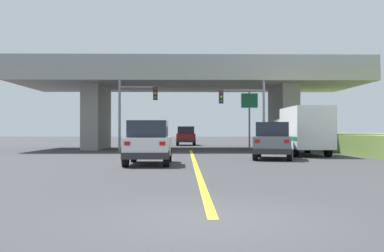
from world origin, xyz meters
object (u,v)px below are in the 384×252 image
sedan_oncoming (186,136)px  traffic_signal_nearside (248,107)px  suv_lead (149,143)px  suv_crossing (273,141)px  box_truck (303,130)px  highway_sign (249,107)px  traffic_signal_farside (133,105)px

sedan_oncoming → traffic_signal_nearside: traffic_signal_nearside is taller
suv_lead → suv_crossing: (6.55, 3.86, 0.00)m
box_truck → suv_crossing: bearing=-124.3°
suv_crossing → highway_sign: highway_sign is taller
traffic_signal_nearside → box_truck: bearing=-52.4°
box_truck → sedan_oncoming: 20.89m
suv_lead → traffic_signal_farside: traffic_signal_farside is taller
suv_crossing → sedan_oncoming: bearing=114.2°
suv_lead → traffic_signal_farside: size_ratio=0.80×
highway_sign → suv_crossing: bearing=-92.2°
traffic_signal_nearside → traffic_signal_farside: size_ratio=0.97×
traffic_signal_farside → suv_lead: bearing=-80.0°
suv_crossing → suv_lead: bearing=-136.7°
sedan_oncoming → traffic_signal_farside: 15.67m
suv_lead → box_truck: size_ratio=0.64×
traffic_signal_nearside → sedan_oncoming: bearing=106.0°
sedan_oncoming → highway_sign: 12.86m
suv_crossing → traffic_signal_nearside: size_ratio=0.91×
traffic_signal_nearside → traffic_signal_farside: bearing=175.6°
traffic_signal_nearside → highway_sign: (0.72, 4.10, 0.18)m
suv_lead → traffic_signal_farside: bearing=100.0°
highway_sign → traffic_signal_nearside: bearing=-99.9°
box_truck → highway_sign: bearing=105.9°
suv_crossing → highway_sign: bearing=100.6°
suv_crossing → traffic_signal_nearside: (-0.25, 7.92, 2.30)m
suv_crossing → sedan_oncoming: (-4.73, 23.52, 0.00)m
suv_lead → highway_sign: highway_sign is taller
traffic_signal_nearside → traffic_signal_farside: 8.52m
box_truck → traffic_signal_farside: bearing=158.4°
traffic_signal_farside → suv_crossing: bearing=-44.4°
box_truck → highway_sign: highway_sign is taller
suv_crossing → highway_sign: size_ratio=0.98×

